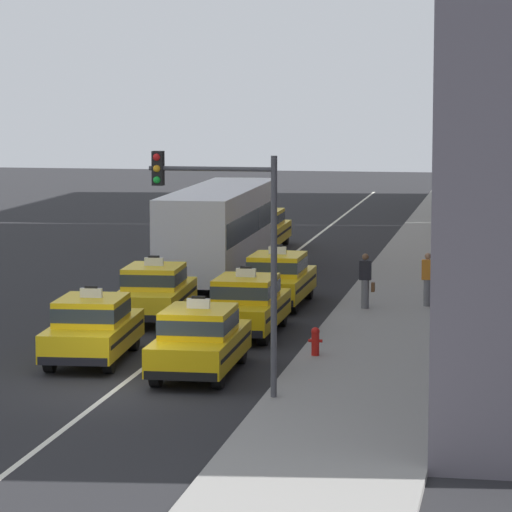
# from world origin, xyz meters

# --- Properties ---
(ground_plane) EXTENTS (160.00, 160.00, 0.00)m
(ground_plane) POSITION_xyz_m (0.00, 0.00, 0.00)
(ground_plane) COLOR #232326
(lane_stripe_left_right) EXTENTS (0.14, 80.00, 0.01)m
(lane_stripe_left_right) POSITION_xyz_m (0.00, 20.00, 0.00)
(lane_stripe_left_right) COLOR silver
(lane_stripe_left_right) RESTS_ON ground
(sidewalk_curb) EXTENTS (4.00, 90.00, 0.15)m
(sidewalk_curb) POSITION_xyz_m (5.60, 15.00, 0.07)
(sidewalk_curb) COLOR gray
(sidewalk_curb) RESTS_ON ground
(taxi_left_nearest) EXTENTS (2.10, 4.67, 1.96)m
(taxi_left_nearest) POSITION_xyz_m (-1.50, 3.38, 0.88)
(taxi_left_nearest) COLOR black
(taxi_left_nearest) RESTS_ON ground
(taxi_left_second) EXTENTS (2.05, 4.65, 1.96)m
(taxi_left_second) POSITION_xyz_m (-1.50, 9.79, 0.88)
(taxi_left_second) COLOR black
(taxi_left_second) RESTS_ON ground
(bus_left_third) EXTENTS (2.69, 11.24, 3.22)m
(bus_left_third) POSITION_xyz_m (-1.58, 19.66, 1.82)
(bus_left_third) COLOR black
(bus_left_third) RESTS_ON ground
(taxi_left_fourth) EXTENTS (1.89, 4.59, 1.96)m
(taxi_left_fourth) POSITION_xyz_m (-1.56, 28.49, 0.88)
(taxi_left_fourth) COLOR black
(taxi_left_fourth) RESTS_ON ground
(taxi_right_nearest) EXTENTS (1.90, 4.59, 1.96)m
(taxi_right_nearest) POSITION_xyz_m (1.56, 2.16, 0.88)
(taxi_right_nearest) COLOR black
(taxi_right_nearest) RESTS_ON ground
(taxi_right_second) EXTENTS (1.83, 4.56, 1.96)m
(taxi_right_second) POSITION_xyz_m (1.65, 7.85, 0.88)
(taxi_right_second) COLOR black
(taxi_right_second) RESTS_ON ground
(taxi_right_third) EXTENTS (1.85, 4.57, 1.96)m
(taxi_right_third) POSITION_xyz_m (1.63, 13.25, 0.88)
(taxi_right_third) COLOR black
(taxi_right_third) RESTS_ON ground
(pedestrian_near_crosswalk) EXTENTS (0.36, 0.24, 1.66)m
(pedestrian_near_crosswalk) POSITION_xyz_m (6.36, 13.07, 0.99)
(pedestrian_near_crosswalk) COLOR slate
(pedestrian_near_crosswalk) RESTS_ON sidewalk_curb
(pedestrian_mid_block) EXTENTS (0.47, 0.24, 1.69)m
(pedestrian_mid_block) POSITION_xyz_m (4.52, 12.30, 1.00)
(pedestrian_mid_block) COLOR slate
(pedestrian_mid_block) RESTS_ON sidewalk_curb
(fire_hydrant) EXTENTS (0.36, 0.22, 0.73)m
(fire_hydrant) POSITION_xyz_m (4.08, 4.40, 0.55)
(fire_hydrant) COLOR red
(fire_hydrant) RESTS_ON sidewalk_curb
(traffic_light_pole) EXTENTS (2.87, 0.33, 5.58)m
(traffic_light_pole) POSITION_xyz_m (2.89, -0.59, 3.82)
(traffic_light_pole) COLOR #47474C
(traffic_light_pole) RESTS_ON ground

